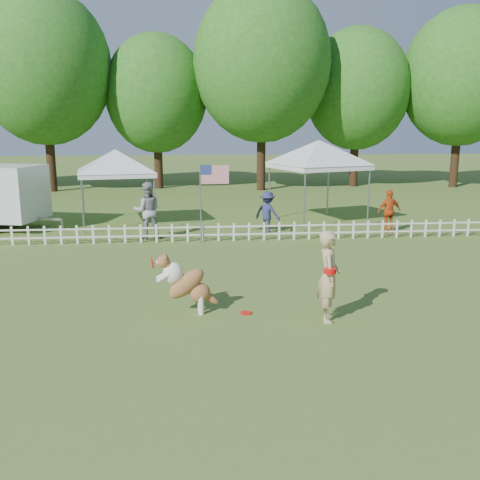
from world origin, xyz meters
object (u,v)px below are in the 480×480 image
Objects in this scene: canopy_tent_right at (318,183)px; spectator_c at (389,211)px; handler at (329,276)px; spectator_b at (267,212)px; canopy_tent_left at (117,189)px; spectator_a at (147,211)px; flag_pole at (201,203)px; dog at (187,284)px; frisbee_on_turf at (246,313)px.

spectator_c is (2.03, -2.26, -0.79)m from canopy_tent_right.
handler is at bearing -120.68° from canopy_tent_right.
canopy_tent_left is at bearing 18.32° from spectator_b.
flag_pole is at bearing 150.32° from spectator_a.
dog reaches higher than frisbee_on_turf.
flag_pole is (0.41, 6.69, 0.65)m from dog.
canopy_tent_left is 1.47× the size of spectator_a.
flag_pole is at bearing -163.33° from canopy_tent_right.
frisbee_on_turf is 0.16× the size of spectator_c.
canopy_tent_left is 5.77m from spectator_b.
handler is at bearing -73.72° from flag_pole.
frisbee_on_turf is at bearing 117.17° from spectator_b.
handler is 0.94× the size of spectator_a.
dog is 10.36m from spectator_c.
canopy_tent_right is at bearing 34.18° from flag_pole.
spectator_a is at bearing -8.15° from spectator_c.
canopy_tent_left reaches higher than flag_pole.
flag_pole reaches higher than spectator_a.
spectator_a reaches higher than spectator_b.
canopy_tent_left is (-2.63, 9.93, 0.78)m from dog.
canopy_tent_left is 1.90× the size of spectator_b.
dog is 0.44× the size of canopy_tent_left.
spectator_b is (2.76, 7.97, 0.12)m from dog.
dog is 8.43m from spectator_b.
spectator_a is at bearing -73.32° from canopy_tent_left.
spectator_c is at bearing 7.24° from flag_pole.
dog is at bearing 87.05° from handler.
dog is 11.12m from canopy_tent_right.
spectator_c is at bearing -23.84° from canopy_tent_left.
handler is 1.83m from frisbee_on_turf.
flag_pole is 1.66× the size of spectator_c.
handler is 1.21× the size of spectator_b.
handler is 2.78m from dog.
handler reaches higher than frisbee_on_turf.
spectator_c is (8.33, 0.24, -0.18)m from spectator_a.
dog is at bearing 37.69° from spectator_c.
handler reaches higher than dog.
handler is at bearing 52.70° from spectator_c.
flag_pole is at bearing 66.86° from spectator_b.
canopy_tent_left is (-5.32, 10.58, 0.51)m from handler.
canopy_tent_left is 7.60m from canopy_tent_right.
frisbee_on_turf is at bearing 43.27° from spectator_c.
spectator_b is (5.39, -1.96, -0.66)m from canopy_tent_left.
canopy_tent_right is at bearing -10.69° from canopy_tent_left.
canopy_tent_left is at bearing 161.32° from canopy_tent_right.
canopy_tent_left is at bearing 110.64° from frisbee_on_turf.
spectator_c reaches higher than dog.
handler is 7.69m from flag_pole.
spectator_a is at bearing 97.33° from dog.
canopy_tent_right is (2.29, 10.55, 0.66)m from handler.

